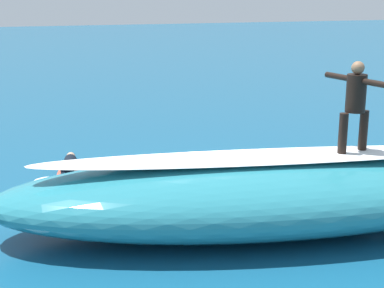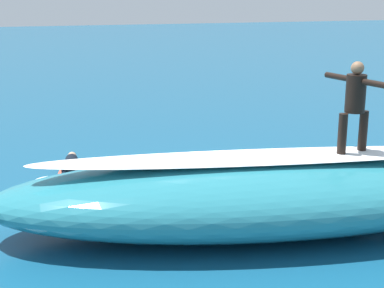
{
  "view_description": "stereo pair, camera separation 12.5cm",
  "coord_description": "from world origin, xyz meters",
  "px_view_note": "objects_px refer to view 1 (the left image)",
  "views": [
    {
      "loc": [
        3.63,
        11.1,
        4.24
      ],
      "look_at": [
        0.12,
        -0.01,
        1.14
      ],
      "focal_mm": 54.74,
      "sensor_mm": 36.0,
      "label": 1
    },
    {
      "loc": [
        3.51,
        11.14,
        4.24
      ],
      "look_at": [
        0.12,
        -0.01,
        1.14
      ],
      "focal_mm": 54.74,
      "sensor_mm": 36.0,
      "label": 2
    }
  ],
  "objects_px": {
    "surfer_riding": "(356,100)",
    "surfer_paddling": "(68,168)",
    "surfboard_riding": "(352,154)",
    "surfboard_paddling": "(69,173)"
  },
  "relations": [
    {
      "from": "surfer_riding",
      "to": "surfer_paddling",
      "type": "relative_size",
      "value": 0.92
    },
    {
      "from": "surfboard_riding",
      "to": "surfer_paddling",
      "type": "xyz_separation_m",
      "value": [
        4.65,
        -4.43,
        -1.14
      ]
    },
    {
      "from": "surfboard_riding",
      "to": "surfboard_paddling",
      "type": "xyz_separation_m",
      "value": [
        4.62,
        -4.56,
        -1.31
      ]
    },
    {
      "from": "surfer_riding",
      "to": "surfboard_riding",
      "type": "bearing_deg",
      "value": 78.24
    },
    {
      "from": "surfboard_paddling",
      "to": "surfer_paddling",
      "type": "height_order",
      "value": "surfer_paddling"
    },
    {
      "from": "surfboard_riding",
      "to": "surfboard_paddling",
      "type": "relative_size",
      "value": 0.78
    },
    {
      "from": "surfboard_riding",
      "to": "surfer_riding",
      "type": "distance_m",
      "value": 0.99
    },
    {
      "from": "surfer_riding",
      "to": "surfboard_paddling",
      "type": "xyz_separation_m",
      "value": [
        4.62,
        -4.56,
        -2.3
      ]
    },
    {
      "from": "surfer_riding",
      "to": "surfer_paddling",
      "type": "distance_m",
      "value": 6.76
    },
    {
      "from": "surfboard_riding",
      "to": "surfer_riding",
      "type": "bearing_deg",
      "value": -101.76
    }
  ]
}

